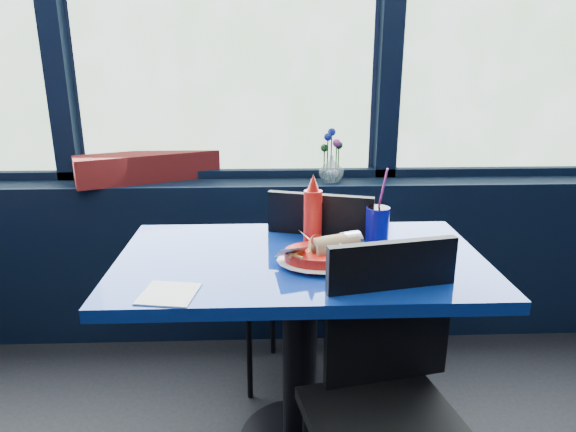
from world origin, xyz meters
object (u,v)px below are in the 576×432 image
object	(u,v)px
near_table	(300,306)
ketchup_bottle	(313,212)
soda_cup	(377,224)
chair_near_back	(308,279)
chair_near_front	(387,383)
food_basket	(324,254)
flower_vase	(331,166)
planter_box	(148,167)

from	to	relation	value
near_table	ketchup_bottle	bearing A→B (deg)	71.02
ketchup_bottle	soda_cup	size ratio (longest dim) A/B	0.89
near_table	ketchup_bottle	world-z (taller)	ketchup_bottle
chair_near_back	soda_cup	distance (m)	0.43
chair_near_front	chair_near_back	distance (m)	0.70
food_basket	ketchup_bottle	world-z (taller)	ketchup_bottle
chair_near_front	chair_near_back	world-z (taller)	chair_near_back
near_table	chair_near_front	bearing A→B (deg)	-58.54
chair_near_back	ketchup_bottle	xyz separation A→B (m)	(0.00, -0.17, 0.34)
chair_near_front	chair_near_back	size ratio (longest dim) A/B	0.99
food_basket	ketchup_bottle	distance (m)	0.22
chair_near_front	soda_cup	size ratio (longest dim) A/B	3.23
chair_near_front	flower_vase	bearing A→B (deg)	79.70
planter_box	chair_near_back	bearing A→B (deg)	-61.26
soda_cup	near_table	bearing A→B (deg)	-156.63
food_basket	soda_cup	xyz separation A→B (m)	(0.21, 0.18, 0.04)
ketchup_bottle	flower_vase	bearing A→B (deg)	77.81
soda_cup	food_basket	bearing A→B (deg)	-138.97
chair_near_front	food_basket	world-z (taller)	chair_near_front
near_table	ketchup_bottle	distance (m)	0.33
planter_box	flower_vase	world-z (taller)	flower_vase
planter_box	ketchup_bottle	bearing A→B (deg)	-68.71
near_table	ketchup_bottle	size ratio (longest dim) A/B	4.92
food_basket	soda_cup	distance (m)	0.28
ketchup_bottle	soda_cup	bearing A→B (deg)	-7.77
near_table	chair_near_front	distance (m)	0.43
food_basket	chair_near_front	bearing A→B (deg)	-58.77
near_table	food_basket	world-z (taller)	food_basket
chair_near_front	planter_box	bearing A→B (deg)	114.35
chair_near_front	food_basket	xyz separation A→B (m)	(-0.15, 0.30, 0.27)
near_table	planter_box	bearing A→B (deg)	127.26
near_table	flower_vase	bearing A→B (deg)	76.55
chair_near_back	soda_cup	xyz separation A→B (m)	(0.23, -0.20, 0.30)
planter_box	chair_near_front	bearing A→B (deg)	-77.49
chair_near_front	planter_box	distance (m)	1.59
near_table	planter_box	size ratio (longest dim) A/B	1.79
chair_near_back	ketchup_bottle	distance (m)	0.38
chair_near_back	food_basket	world-z (taller)	chair_near_back
planter_box	food_basket	xyz separation A→B (m)	(0.75, -0.96, -0.08)
soda_cup	ketchup_bottle	bearing A→B (deg)	172.23
near_table	chair_near_front	xyz separation A→B (m)	(0.22, -0.36, -0.06)
near_table	chair_near_front	world-z (taller)	chair_near_front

